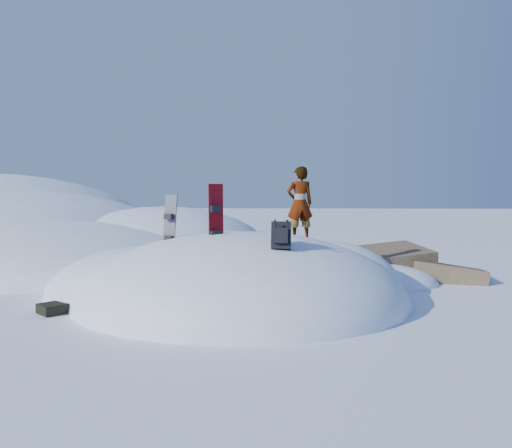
# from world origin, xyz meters

# --- Properties ---
(ground) EXTENTS (120.00, 120.00, 0.00)m
(ground) POSITION_xyz_m (0.00, 0.00, 0.00)
(ground) COLOR white
(ground) RESTS_ON ground
(snow_mound) EXTENTS (8.00, 6.00, 3.00)m
(snow_mound) POSITION_xyz_m (-0.17, 0.24, 0.00)
(snow_mound) COLOR white
(snow_mound) RESTS_ON ground
(snow_ridge) EXTENTS (21.50, 18.50, 6.40)m
(snow_ridge) POSITION_xyz_m (-10.43, 9.85, 0.00)
(snow_ridge) COLOR white
(snow_ridge) RESTS_ON ground
(rock_outcrop) EXTENTS (4.68, 4.41, 1.68)m
(rock_outcrop) POSITION_xyz_m (3.72, 3.01, 0.01)
(rock_outcrop) COLOR brown
(rock_outcrop) RESTS_ON ground
(snowboard_red) EXTENTS (0.30, 0.28, 1.69)m
(snowboard_red) POSITION_xyz_m (-0.48, -0.29, 1.67)
(snowboard_red) COLOR #AF0915
(snowboard_red) RESTS_ON snow_mound
(snowboard_dark) EXTENTS (0.35, 0.31, 1.52)m
(snowboard_dark) POSITION_xyz_m (-1.50, -0.03, 1.53)
(snowboard_dark) COLOR black
(snowboard_dark) RESTS_ON snow_mound
(backpack) EXTENTS (0.37, 0.46, 0.60)m
(backpack) POSITION_xyz_m (0.85, -1.26, 1.52)
(backpack) COLOR black
(backpack) RESTS_ON snow_mound
(gear_pile) EXTENTS (0.92, 0.82, 0.24)m
(gear_pile) POSITION_xyz_m (-3.39, -1.05, 0.12)
(gear_pile) COLOR black
(gear_pile) RESTS_ON ground
(person) EXTENTS (0.68, 0.53, 1.65)m
(person) POSITION_xyz_m (1.26, 0.89, 2.07)
(person) COLOR slate
(person) RESTS_ON snow_mound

